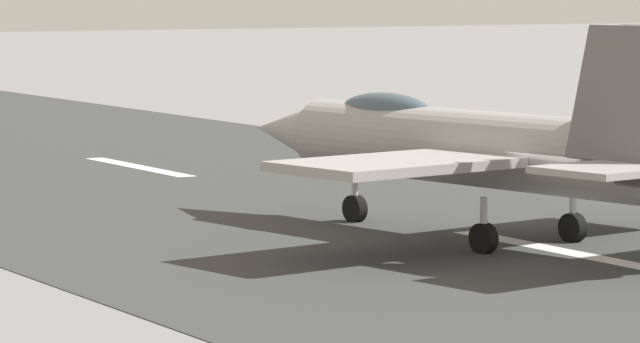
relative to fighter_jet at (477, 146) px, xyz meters
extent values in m
plane|color=slate|center=(-3.34, -0.61, -2.46)|extent=(400.00, 400.00, 0.00)
cube|color=#363837|center=(-3.34, -0.61, -2.45)|extent=(240.00, 26.00, 0.02)
cube|color=white|center=(-2.56, -0.61, -2.43)|extent=(8.00, 0.70, 0.00)
cube|color=white|center=(22.06, -0.61, -2.43)|extent=(8.00, 0.70, 0.00)
cylinder|color=#9A9797|center=(-0.09, -0.02, -0.07)|extent=(12.91, 4.05, 1.97)
cone|color=#9A9797|center=(7.65, 1.28, -0.07)|extent=(3.18, 2.14, 1.67)
ellipsoid|color=#3F5160|center=(3.45, 0.58, 0.67)|extent=(3.73, 1.68, 1.10)
cube|color=#9A9797|center=(-1.71, 3.56, -0.17)|extent=(4.28, 6.11, 0.24)
cube|color=#9A9797|center=(-0.45, -3.93, -0.17)|extent=(4.28, 6.11, 0.24)
cube|color=#9A9797|center=(-6.94, 1.27, 0.03)|extent=(2.83, 3.16, 0.16)
cube|color=#5D5B5E|center=(-5.73, -0.05, 1.63)|extent=(2.72, 1.36, 3.14)
cylinder|color=silver|center=(4.74, 0.80, -1.76)|extent=(0.18, 0.18, 1.40)
cylinder|color=black|center=(4.74, 0.80, -2.08)|extent=(0.80, 0.42, 0.76)
cylinder|color=silver|center=(-2.13, 1.26, -1.76)|extent=(0.18, 0.18, 1.40)
cylinder|color=black|center=(-2.13, 1.26, -2.08)|extent=(0.80, 0.42, 0.76)
cylinder|color=silver|center=(-1.60, -1.89, -1.76)|extent=(0.18, 0.18, 1.40)
cylinder|color=black|center=(-1.60, -1.89, -2.08)|extent=(0.80, 0.42, 0.76)
camera|label=1|loc=(-40.59, 28.28, 4.24)|focal=107.92mm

